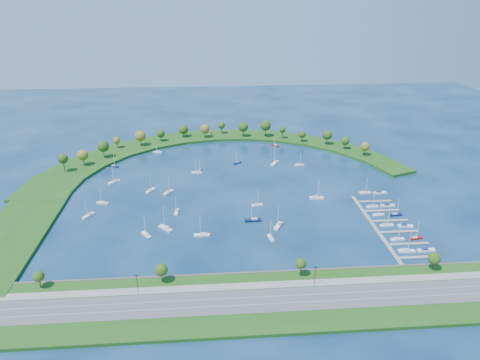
{
  "coord_description": "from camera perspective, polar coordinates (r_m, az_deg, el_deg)",
  "views": [
    {
      "loc": [
        -17.37,
        -283.27,
        127.96
      ],
      "look_at": [
        5.0,
        5.0,
        4.0
      ],
      "focal_mm": 33.76,
      "sensor_mm": 36.0,
      "label": 1
    }
  ],
  "objects": [
    {
      "name": "moored_boat_21",
      "position": [
        286.89,
        2.17,
        -3.11
      ],
      "size": [
        7.65,
        3.79,
        10.84
      ],
      "rotation": [
        0.0,
        0.0,
        0.24
      ],
      "color": "white",
      "rests_on": "ground"
    },
    {
      "name": "docked_boat_0",
      "position": [
        254.6,
        20.32,
        -8.34
      ],
      "size": [
        8.99,
        3.29,
        12.93
      ],
      "rotation": [
        0.0,
        0.0,
        -0.1
      ],
      "color": "white",
      "rests_on": "ground"
    },
    {
      "name": "moored_boat_18",
      "position": [
        302.5,
        -16.99,
        -2.72
      ],
      "size": [
        8.1,
        4.15,
        11.47
      ],
      "rotation": [
        0.0,
        0.0,
        2.88
      ],
      "color": "white",
      "rests_on": "ground"
    },
    {
      "name": "moored_boat_5",
      "position": [
        300.17,
        9.65,
        -2.18
      ],
      "size": [
        9.4,
        3.25,
        13.57
      ],
      "rotation": [
        0.0,
        0.0,
        -0.07
      ],
      "color": "white",
      "rests_on": "ground"
    },
    {
      "name": "docked_boat_7",
      "position": [
        290.76,
        19.09,
        -4.09
      ],
      "size": [
        7.7,
        2.68,
        11.13
      ],
      "rotation": [
        0.0,
        0.0,
        0.07
      ],
      "color": "#0A1842",
      "rests_on": "ground"
    },
    {
      "name": "moored_boat_2",
      "position": [
        263.18,
        -9.39,
        -5.98
      ],
      "size": [
        8.79,
        9.03,
        14.48
      ],
      "rotation": [
        0.0,
        0.0,
        2.33
      ],
      "color": "white",
      "rests_on": "ground"
    },
    {
      "name": "moored_boat_3",
      "position": [
        268.45,
        1.65,
        -5.04
      ],
      "size": [
        9.73,
        2.94,
        14.21
      ],
      "rotation": [
        0.0,
        0.0,
        3.17
      ],
      "color": "#0A1842",
      "rests_on": "ground"
    },
    {
      "name": "docked_boat_3",
      "position": [
        268.6,
        21.33,
        -6.79
      ],
      "size": [
        7.81,
        3.33,
        11.11
      ],
      "rotation": [
        0.0,
        0.0,
        0.17
      ],
      "color": "#990D0F",
      "rests_on": "ground"
    },
    {
      "name": "moored_boat_9",
      "position": [
        361.32,
        -15.63,
        1.72
      ],
      "size": [
        7.26,
        4.31,
        10.31
      ],
      "rotation": [
        0.0,
        0.0,
        5.92
      ],
      "color": "#0A1842",
      "rests_on": "ground"
    },
    {
      "name": "moored_boat_4",
      "position": [
        251.2,
        3.92,
        -7.25
      ],
      "size": [
        3.29,
        7.78,
        11.09
      ],
      "rotation": [
        0.0,
        0.0,
        1.73
      ],
      "color": "white",
      "rests_on": "ground"
    },
    {
      "name": "docked_boat_1",
      "position": [
        258.95,
        22.46,
        -8.2
      ],
      "size": [
        9.37,
        3.04,
        1.89
      ],
      "rotation": [
        0.0,
        0.0,
        0.05
      ],
      "color": "white",
      "rests_on": "ground"
    },
    {
      "name": "moored_boat_8",
      "position": [
        338.19,
        -5.49,
        1.02
      ],
      "size": [
        7.86,
        2.5,
        11.43
      ],
      "rotation": [
        0.0,
        0.0,
        3.1
      ],
      "color": "white",
      "rests_on": "ground"
    },
    {
      "name": "docked_boat_9",
      "position": [
        301.02,
        18.18,
        -3.06
      ],
      "size": [
        8.71,
        2.66,
        1.76
      ],
      "rotation": [
        0.0,
        0.0,
        0.03
      ],
      "color": "white",
      "rests_on": "ground"
    },
    {
      "name": "breakwater_trees",
      "position": [
        389.46,
        -4.11,
        5.58
      ],
      "size": [
        240.24,
        92.26,
        14.98
      ],
      "color": "#382314",
      "rests_on": "breakwater"
    },
    {
      "name": "moored_boat_19",
      "position": [
        396.16,
        4.47,
        4.42
      ],
      "size": [
        6.74,
        7.07,
        11.23
      ],
      "rotation": [
        0.0,
        0.0,
        2.31
      ],
      "color": "#990D0F",
      "rests_on": "ground"
    },
    {
      "name": "moored_boat_1",
      "position": [
        307.94,
        -9.01,
        -1.46
      ],
      "size": [
        7.12,
        8.25,
        12.59
      ],
      "rotation": [
        0.0,
        0.0,
        0.91
      ],
      "color": "white",
      "rests_on": "ground"
    },
    {
      "name": "harbor_tower",
      "position": [
        421.09,
        -3.82,
        6.03
      ],
      "size": [
        2.6,
        2.6,
        3.85
      ],
      "color": "gray",
      "rests_on": "breakwater"
    },
    {
      "name": "docked_boat_2",
      "position": [
        264.04,
        19.28,
        -7.01
      ],
      "size": [
        7.75,
        2.77,
        11.17
      ],
      "rotation": [
        0.0,
        0.0,
        0.09
      ],
      "color": "white",
      "rests_on": "ground"
    },
    {
      "name": "docked_boat_8",
      "position": [
        296.51,
        16.37,
        -3.19
      ],
      "size": [
        7.77,
        2.82,
        11.18
      ],
      "rotation": [
        0.0,
        0.0,
        0.09
      ],
      "color": "white",
      "rests_on": "ground"
    },
    {
      "name": "moored_boat_12",
      "position": [
        263.36,
        4.86,
        -5.72
      ],
      "size": [
        6.5,
        9.59,
        13.81
      ],
      "rotation": [
        0.0,
        0.0,
        4.26
      ],
      "color": "white",
      "rests_on": "ground"
    },
    {
      "name": "moored_boat_7",
      "position": [
        354.18,
        7.52,
        1.97
      ],
      "size": [
        7.34,
        2.08,
        10.78
      ],
      "rotation": [
        0.0,
        0.0,
        6.28
      ],
      "color": "white",
      "rests_on": "ground"
    },
    {
      "name": "ground",
      "position": [
        311.31,
        -0.85,
        -1.07
      ],
      "size": [
        700.0,
        700.0,
        0.0
      ],
      "primitive_type": "plane",
      "color": "#07243F",
      "rests_on": "ground"
    },
    {
      "name": "breakwater",
      "position": [
        356.61,
        -8.81,
        2.06
      ],
      "size": [
        286.74,
        247.64,
        2.0
      ],
      "color": "#1D4D14",
      "rests_on": "ground"
    },
    {
      "name": "moored_boat_0",
      "position": [
        385.26,
        -10.4,
        3.55
      ],
      "size": [
        7.55,
        3.34,
        10.74
      ],
      "rotation": [
        0.0,
        0.0,
        2.96
      ],
      "color": "white",
      "rests_on": "ground"
    },
    {
      "name": "docked_boat_4",
      "position": [
        276.57,
        18.05,
        -5.4
      ],
      "size": [
        8.04,
        2.81,
        11.61
      ],
      "rotation": [
        0.0,
        0.0,
        0.08
      ],
      "color": "white",
      "rests_on": "ground"
    },
    {
      "name": "moored_boat_14",
      "position": [
        288.76,
        -18.61,
        -4.21
      ],
      "size": [
        6.73,
        8.43,
        12.56
      ],
      "rotation": [
        0.0,
        0.0,
        4.12
      ],
      "color": "white",
      "rests_on": "ground"
    },
    {
      "name": "moored_boat_16",
      "position": [
        341.31,
        -5.1,
        1.25
      ],
      "size": [
        2.53,
        7.09,
        10.21
      ],
      "rotation": [
        0.0,
        0.0,
        4.63
      ],
      "color": "#0A1842",
      "rests_on": "ground"
    },
    {
      "name": "docked_boat_5",
      "position": [
        279.44,
        20.16,
        -5.46
      ],
      "size": [
        8.88,
        3.51,
        1.76
      ],
      "rotation": [
        0.0,
        0.0,
        -0.13
      ],
      "color": "white",
      "rests_on": "ground"
    },
    {
      "name": "south_shoreline",
      "position": [
        205.29,
        1.43,
        -15.0
      ],
      "size": [
        420.0,
        43.1,
        11.6
      ],
      "color": "#1D4D14",
      "rests_on": "ground"
    },
    {
      "name": "moored_boat_15",
      "position": [
        355.28,
        4.45,
        2.2
      ],
      "size": [
        8.25,
        10.15,
        15.18
      ],
      "rotation": [
        0.0,
        0.0,
        4.11
      ],
      "color": "white",
      "rests_on": "ground"
    },
    {
      "name": "moored_boat_6",
      "position": [
        254.21,
        -4.83,
        -6.86
      ],
      "size": [
        8.84,
        2.58,
        12.95
      ],
      "rotation": [
        0.0,
        0.0,
        3.15
      ],
      "color": "white",
      "rests_on": "ground"
    },
    {
      "name": "dock_system",
      "position": [
        276.09,
        18.05,
        -5.58
      ],
      "size": [
        24.28,
        82.0,
        1.6
      ],
      "color": "gray",
      "rests_on": "ground"
    },
    {
      "name": "moored_boat_20",
      "position": [
        355.25,
        -0.36,
        2.24
      ],
      "size": [
        6.63,
        5.54,
        10.01
      ],
      "rotation": [
        0.0,
        0.0,
        3.77
      ],
      "color": "#0A1842",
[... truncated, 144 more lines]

